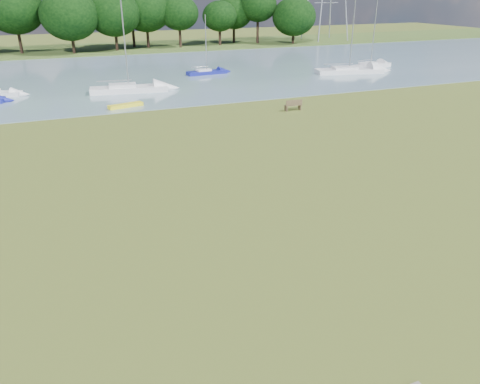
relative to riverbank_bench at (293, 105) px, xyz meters
name	(u,v)px	position (x,y,z in m)	size (l,w,h in m)	color
ground	(205,214)	(-14.04, -17.13, -0.50)	(220.00, 220.00, 0.00)	brown
river	(99,77)	(-14.04, 24.87, -0.50)	(220.00, 40.00, 0.10)	slate
far_bank	(79,50)	(-14.04, 54.87, -0.50)	(220.00, 20.00, 0.40)	#4C6626
riverbank_bench	(293,105)	(0.00, 0.00, 0.00)	(1.62, 0.52, 0.99)	brown
kayak	(126,105)	(-13.80, 6.87, -0.29)	(3.27, 0.76, 0.33)	yellow
sailboat_2	(206,71)	(-1.09, 21.44, -0.03)	(5.27, 1.90, 7.19)	navy
sailboat_3	(348,69)	(16.29, 15.28, 0.06)	(8.99, 4.26, 11.11)	silver
sailboat_6	(370,64)	(21.48, 17.68, 0.04)	(7.02, 3.56, 8.67)	silver
sailboat_7	(128,87)	(-12.35, 13.83, 0.06)	(8.20, 3.23, 9.24)	silver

